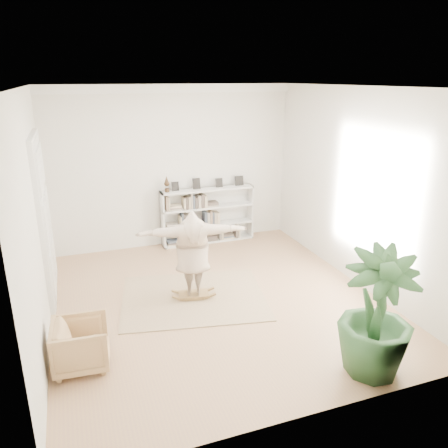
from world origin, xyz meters
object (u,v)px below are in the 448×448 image
person (193,251)px  houseplant (377,314)px  rocker_board (194,294)px  bookshelf (208,216)px  armchair (81,345)px

person → houseplant: houseplant is taller
rocker_board → person: size_ratio=0.30×
bookshelf → armchair: bookshelf is taller
bookshelf → person: 2.86m
bookshelf → rocker_board: bookshelf is taller
person → houseplant: 3.22m
bookshelf → rocker_board: (-1.10, -2.62, -0.57)m
armchair → person: (1.94, 1.35, 0.57)m
armchair → rocker_board: armchair is taller
armchair → person: bearing=-51.2°
armchair → houseplant: houseplant is taller
rocker_board → person: person is taller
armchair → houseplant: 3.92m
bookshelf → rocker_board: bearing=-112.7°
bookshelf → armchair: bearing=-127.5°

